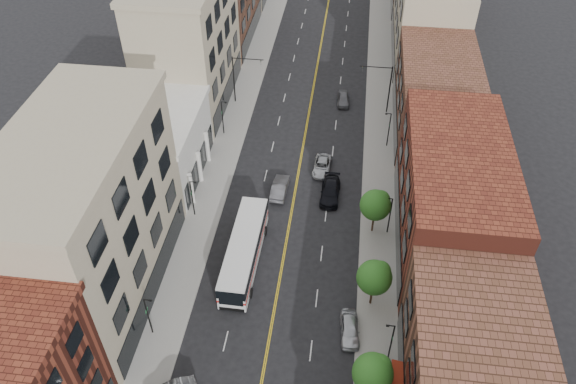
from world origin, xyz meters
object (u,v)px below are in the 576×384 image
at_px(car_parked_far, 350,329).
at_px(car_lane_behind, 280,187).
at_px(car_lane_c, 343,99).
at_px(car_lane_a, 330,191).
at_px(city_bus, 244,250).
at_px(car_lane_b, 322,166).

relative_size(car_parked_far, car_lane_behind, 0.89).
bearing_deg(car_lane_c, car_lane_a, -95.84).
distance_m(city_bus, car_lane_behind, 11.66).
xyz_separation_m(city_bus, car_lane_b, (6.83, 16.27, -1.30)).
xyz_separation_m(car_parked_far, car_lane_behind, (-9.20, 18.86, 0.06)).
bearing_deg(car_lane_behind, car_lane_b, -131.37).
xyz_separation_m(car_lane_behind, car_lane_b, (4.67, 4.88, -0.15)).
bearing_deg(car_lane_c, car_lane_behind, -112.15).
height_order(city_bus, car_lane_c, city_bus).
relative_size(city_bus, car_lane_behind, 2.70).
bearing_deg(car_lane_c, car_lane_b, -101.27).
distance_m(car_lane_b, car_lane_c, 15.77).
distance_m(car_parked_far, car_lane_a, 19.19).
bearing_deg(car_lane_a, car_parked_far, -79.47).
bearing_deg(city_bus, car_parked_far, -32.57).
relative_size(car_lane_behind, car_lane_b, 1.04).
bearing_deg(car_lane_b, city_bus, -109.94).
xyz_separation_m(car_lane_behind, car_lane_c, (6.51, 20.53, -0.10)).
distance_m(car_lane_a, car_lane_c, 20.47).
relative_size(city_bus, car_lane_a, 2.40).
relative_size(city_bus, car_parked_far, 3.01).
relative_size(car_parked_far, car_lane_a, 0.80).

